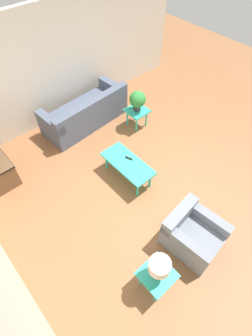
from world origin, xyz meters
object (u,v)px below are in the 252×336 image
Objects in this scene: potted_plant at (137,100)px; table_lamp at (159,267)px; armchair at (192,234)px; coffee_table at (128,164)px; side_table_plant at (137,113)px; sofa at (86,113)px; side_table_lamp at (157,276)px.

table_lamp is at bearing 141.30° from potted_plant.
table_lamp is at bearing -179.70° from armchair.
side_table_plant reaches higher than coffee_table.
table_lamp is at bearing 141.30° from side_table_plant.
table_lamp is (-3.04, 2.44, 0.39)m from side_table_plant.
potted_plant is at bearing 58.15° from armchair.
coffee_table is 1.73m from potted_plant.
coffee_table is at bearing 79.58° from armchair.
armchair is (-3.85, 0.54, -0.02)m from sofa.
table_lamp reaches higher than side_table_plant.
potted_plant is at bearing -38.70° from side_table_lamp.
armchair is 1.97× the size of side_table_lamp.
armchair is 1.97× the size of side_table_plant.
side_table_plant is at bearing 130.65° from sofa.
armchair is 0.84× the size of coffee_table.
side_table_lamp is 0.98× the size of potted_plant.
sofa is 4.24m from side_table_lamp.
coffee_table is 2.29× the size of potted_plant.
armchair reaches higher than side_table_plant.
sofa is 1.90× the size of coffee_table.
coffee_table is at bearing -30.56° from table_lamp.
potted_plant reaches higher than side_table_lamp.
table_lamp is at bearing 149.44° from coffee_table.
coffee_table is 2.53× the size of table_lamp.
side_table_plant is 1.08× the size of table_lamp.
sofa is 4.35× the size of potted_plant.
sofa is 3.88m from armchair.
potted_plant is at bearing -38.70° from table_lamp.
potted_plant is (2.93, -1.44, 0.48)m from armchair.
armchair is at bearing 78.14° from sofa.
table_lamp is at bearing 135.00° from side_table_lamp.
side_table_plant and side_table_lamp have the same top height.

